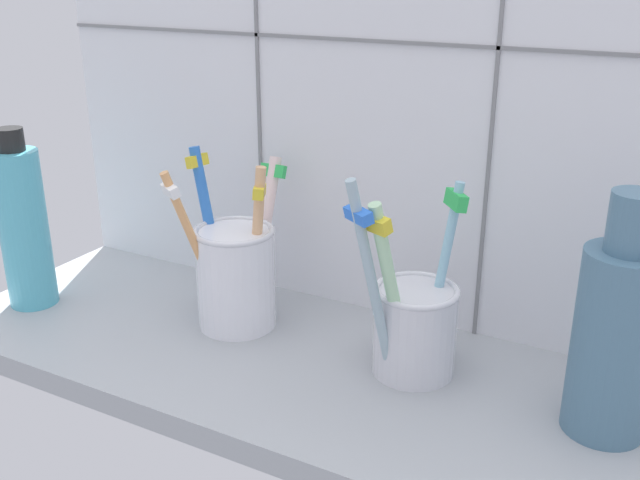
{
  "coord_description": "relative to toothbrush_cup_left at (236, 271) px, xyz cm",
  "views": [
    {
      "loc": [
        25.39,
        -44.23,
        32.07
      ],
      "look_at": [
        0.0,
        2.77,
        11.41
      ],
      "focal_mm": 40.95,
      "sensor_mm": 36.0,
      "label": 1
    }
  ],
  "objects": [
    {
      "name": "counter_slab",
      "position": [
        8.28,
        -2.89,
        -5.99
      ],
      "size": [
        64.0,
        22.0,
        2.0
      ],
      "primitive_type": "cube",
      "color": "#9EA3A8",
      "rests_on": "ground"
    },
    {
      "name": "tile_wall_back",
      "position": [
        8.28,
        9.11,
        15.51
      ],
      "size": [
        64.0,
        2.2,
        45.0
      ],
      "color": "white",
      "rests_on": "ground"
    },
    {
      "name": "toothbrush_cup_left",
      "position": [
        0.0,
        0.0,
        0.0
      ],
      "size": [
        8.33,
        12.21,
        15.34
      ],
      "color": "white",
      "rests_on": "counter_slab"
    },
    {
      "name": "toothbrush_cup_right",
      "position": [
        16.45,
        -0.35,
        -0.74
      ],
      "size": [
        7.11,
        9.55,
        16.64
      ],
      "color": "silver",
      "rests_on": "counter_slab"
    },
    {
      "name": "ceramic_vase",
      "position": [
        30.66,
        -0.99,
        2.3
      ],
      "size": [
        5.47,
        5.47,
        16.9
      ],
      "color": "slate",
      "rests_on": "counter_slab"
    },
    {
      "name": "soap_bottle",
      "position": [
        -19.13,
        -5.59,
        2.6
      ],
      "size": [
        4.32,
        4.32,
        16.52
      ],
      "color": "#52B6CE",
      "rests_on": "counter_slab"
    }
  ]
}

